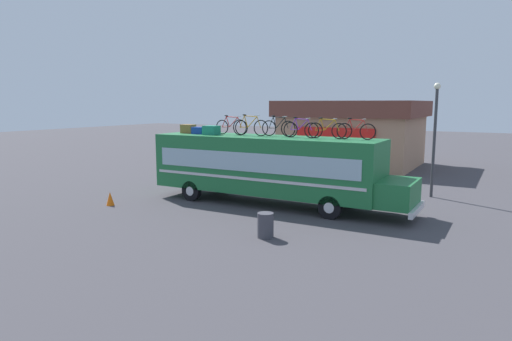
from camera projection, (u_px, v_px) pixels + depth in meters
ground_plane at (264, 203)px, 20.41m from camera, size 120.00×120.00×0.00m
bus at (270, 166)px, 20.02m from camera, size 11.90×2.63×3.04m
luggage_bag_1 at (188, 129)px, 22.08m from camera, size 0.65×0.46×0.43m
luggage_bag_2 at (199, 131)px, 21.50m from camera, size 0.56×0.42×0.33m
luggage_bag_3 at (211, 130)px, 20.95m from camera, size 0.68×0.55×0.42m
rooftop_bicycle_1 at (232, 127)px, 21.01m from camera, size 1.75×0.44×0.91m
rooftop_bicycle_2 at (250, 127)px, 20.29m from camera, size 1.83×0.44×0.96m
rooftop_bicycle_3 at (278, 128)px, 19.95m from camera, size 1.65×0.44×0.93m
rooftop_bicycle_4 at (301, 129)px, 19.12m from camera, size 1.64×0.44×0.88m
rooftop_bicycle_5 at (327, 130)px, 18.70m from camera, size 1.71×0.44×0.88m
rooftop_bicycle_6 at (356, 130)px, 18.20m from camera, size 1.63×0.44×0.88m
roadside_building at (353, 132)px, 32.84m from camera, size 9.57×8.18×4.65m
trash_bin at (265, 225)px, 15.20m from camera, size 0.55×0.55×0.85m
traffic_cone at (110, 199)px, 19.99m from camera, size 0.35×0.35×0.61m
street_lamp at (435, 131)px, 21.36m from camera, size 0.31×0.31×5.44m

